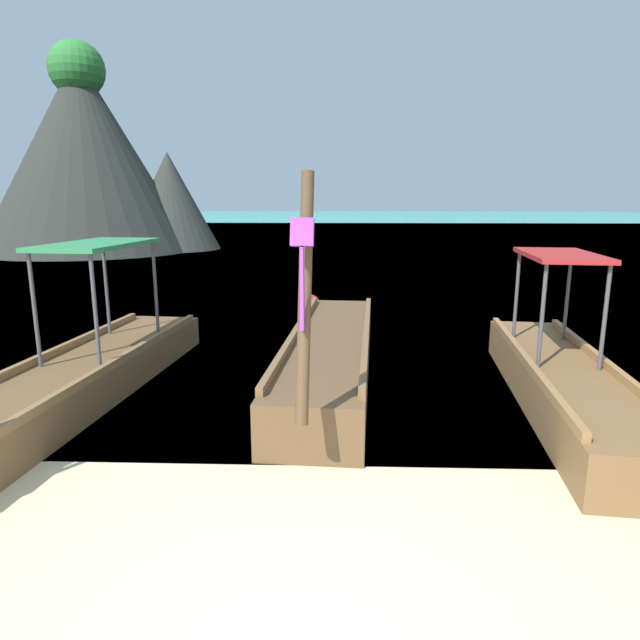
{
  "coord_description": "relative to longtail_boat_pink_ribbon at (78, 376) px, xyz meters",
  "views": [
    {
      "loc": [
        0.25,
        -2.85,
        2.59
      ],
      "look_at": [
        0.0,
        4.18,
        1.05
      ],
      "focal_mm": 30.99,
      "sensor_mm": 36.0,
      "label": 1
    }
  ],
  "objects": [
    {
      "name": "karst_rock",
      "position": [
        -8.93,
        21.56,
        4.22
      ],
      "size": [
        11.62,
        10.44,
        10.09
      ],
      "color": "#2D302B",
      "rests_on": "ground"
    },
    {
      "name": "sea_water",
      "position": [
        3.17,
        58.25,
        -0.32
      ],
      "size": [
        120.0,
        120.0,
        0.0
      ],
      "primitive_type": "plane",
      "color": "#2DB29E",
      "rests_on": "ground"
    },
    {
      "name": "longtail_boat_blue_ribbon",
      "position": [
        6.26,
        -0.06,
        0.02
      ],
      "size": [
        1.57,
        5.59,
        2.61
      ],
      "color": "brown",
      "rests_on": "ground"
    },
    {
      "name": "longtail_boat_violet_ribbon",
      "position": [
        3.3,
        1.11,
        0.0
      ],
      "size": [
        1.49,
        6.31,
        2.85
      ],
      "color": "brown",
      "rests_on": "ground"
    },
    {
      "name": "mooring_buoy_near",
      "position": [
        2.75,
        5.66,
        -0.09
      ],
      "size": [
        0.45,
        0.45,
        0.45
      ],
      "color": "red",
      "rests_on": "sea_water"
    },
    {
      "name": "ground",
      "position": [
        3.17,
        -3.94,
        -0.32
      ],
      "size": [
        120.0,
        120.0,
        0.0
      ],
      "primitive_type": "plane",
      "color": "beige"
    },
    {
      "name": "longtail_boat_pink_ribbon",
      "position": [
        0.0,
        0.0,
        0.0
      ],
      "size": [
        1.69,
        6.55,
        2.72
      ],
      "color": "brown",
      "rests_on": "ground"
    }
  ]
}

